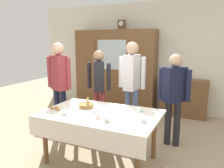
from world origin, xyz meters
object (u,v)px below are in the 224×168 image
(dining_table, at_px, (99,120))
(tea_cup_back_edge, at_px, (98,116))
(mantel_clock, at_px, (122,25))
(person_near_right_end, at_px, (99,82))
(wall_cabinet, at_px, (115,70))
(tea_cup_far_left, at_px, (140,110))
(book_stack, at_px, (185,78))
(tea_cup_near_left, at_px, (64,112))
(bookshelf_low, at_px, (184,98))
(tea_cup_near_right, at_px, (143,120))
(tea_cup_mid_right, at_px, (107,120))
(pastry_plate, at_px, (55,110))
(tea_cup_center, at_px, (96,110))
(spoon_front_edge, at_px, (128,114))
(person_beside_shelf, at_px, (59,79))
(bread_basket, at_px, (86,105))
(person_behind_table_right, at_px, (174,92))
(spoon_back_edge, at_px, (107,108))
(person_by_cabinet, at_px, (132,79))

(dining_table, distance_m, tea_cup_back_edge, 0.23)
(mantel_clock, height_order, person_near_right_end, mantel_clock)
(wall_cabinet, height_order, tea_cup_far_left, wall_cabinet)
(book_stack, distance_m, tea_cup_near_left, 3.15)
(bookshelf_low, distance_m, tea_cup_near_right, 2.73)
(wall_cabinet, distance_m, tea_cup_far_left, 2.68)
(mantel_clock, bearing_deg, tea_cup_mid_right, -71.19)
(tea_cup_near_left, bearing_deg, dining_table, 29.52)
(dining_table, height_order, book_stack, book_stack)
(pastry_plate, xyz_separation_m, person_near_right_end, (0.02, 1.34, 0.20))
(dining_table, bearing_deg, tea_cup_center, 155.31)
(spoon_front_edge, distance_m, person_beside_shelf, 1.67)
(tea_cup_back_edge, bearing_deg, person_beside_shelf, 146.88)
(wall_cabinet, relative_size, person_beside_shelf, 1.23)
(tea_cup_near_left, xyz_separation_m, bread_basket, (0.11, 0.41, 0.01))
(bread_basket, height_order, person_behind_table_right, person_behind_table_right)
(dining_table, xyz_separation_m, wall_cabinet, (-0.90, 2.59, 0.37))
(spoon_back_edge, xyz_separation_m, person_beside_shelf, (-1.19, 0.40, 0.31))
(spoon_front_edge, xyz_separation_m, person_beside_shelf, (-1.57, 0.50, 0.31))
(bookshelf_low, distance_m, tea_cup_back_edge, 2.94)
(person_by_cabinet, bearing_deg, tea_cup_far_left, -63.02)
(dining_table, xyz_separation_m, tea_cup_back_edge, (0.08, -0.18, 0.12))
(wall_cabinet, bearing_deg, spoon_front_edge, -62.43)
(tea_cup_center, bearing_deg, tea_cup_near_left, -141.76)
(tea_cup_far_left, xyz_separation_m, tea_cup_near_right, (0.16, -0.38, 0.00))
(bread_basket, xyz_separation_m, spoon_front_edge, (0.69, -0.03, -0.03))
(bread_basket, distance_m, pastry_plate, 0.47)
(tea_cup_far_left, relative_size, pastry_plate, 0.46)
(tea_cup_mid_right, bearing_deg, bookshelf_low, 78.28)
(person_by_cabinet, bearing_deg, tea_cup_center, -96.95)
(dining_table, bearing_deg, tea_cup_far_left, 32.34)
(dining_table, distance_m, person_beside_shelf, 1.42)
(bread_basket, xyz_separation_m, spoon_back_edge, (0.32, 0.08, -0.03))
(tea_cup_near_right, distance_m, bread_basket, 1.00)
(tea_cup_mid_right, distance_m, person_near_right_end, 1.70)
(bookshelf_low, bearing_deg, tea_cup_near_left, -113.80)
(tea_cup_near_left, height_order, bread_basket, bread_basket)
(tea_cup_near_right, height_order, bread_basket, bread_basket)
(book_stack, xyz_separation_m, tea_cup_back_edge, (-0.77, -2.82, -0.13))
(tea_cup_back_edge, height_order, tea_cup_mid_right, same)
(person_beside_shelf, bearing_deg, person_near_right_end, 44.17)
(tea_cup_back_edge, relative_size, tea_cup_mid_right, 1.00)
(tea_cup_far_left, xyz_separation_m, spoon_front_edge, (-0.12, -0.17, -0.02))
(pastry_plate, xyz_separation_m, spoon_back_edge, (0.66, 0.41, -0.01))
(tea_cup_near_right, height_order, spoon_back_edge, tea_cup_near_right)
(tea_cup_mid_right, distance_m, person_beside_shelf, 1.72)
(tea_cup_back_edge, distance_m, person_beside_shelf, 1.54)
(book_stack, xyz_separation_m, tea_cup_center, (-0.92, -2.61, -0.13))
(wall_cabinet, xyz_separation_m, tea_cup_near_left, (0.47, -2.83, -0.24))
(tea_cup_center, relative_size, spoon_back_edge, 1.09)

